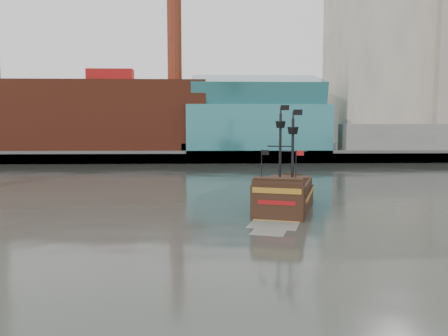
{
  "coord_description": "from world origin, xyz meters",
  "views": [
    {
      "loc": [
        -0.56,
        -26.11,
        7.65
      ],
      "look_at": [
        0.81,
        11.45,
        4.0
      ],
      "focal_mm": 35.0,
      "sensor_mm": 36.0,
      "label": 1
    }
  ],
  "objects": [
    {
      "name": "promenade_far",
      "position": [
        0.0,
        92.0,
        1.0
      ],
      "size": [
        220.0,
        60.0,
        2.0
      ],
      "primitive_type": "cube",
      "color": "slate",
      "rests_on": "ground"
    },
    {
      "name": "pirate_ship",
      "position": [
        6.48,
        13.25,
        0.93
      ],
      "size": [
        8.0,
        14.33,
        10.28
      ],
      "rotation": [
        0.0,
        0.0,
        -0.3
      ],
      "color": "black",
      "rests_on": "ground"
    },
    {
      "name": "seawall",
      "position": [
        0.0,
        62.5,
        1.3
      ],
      "size": [
        220.0,
        1.0,
        2.6
      ],
      "primitive_type": "cube",
      "color": "#4C4C49",
      "rests_on": "ground"
    },
    {
      "name": "skyline",
      "position": [
        5.21,
        84.56,
        24.55
      ],
      "size": [
        149.0,
        45.0,
        62.0
      ],
      "color": "brown",
      "rests_on": "promenade_far"
    },
    {
      "name": "ground",
      "position": [
        0.0,
        0.0,
        0.0
      ],
      "size": [
        400.0,
        400.0,
        0.0
      ],
      "primitive_type": "plane",
      "color": "#272A25",
      "rests_on": "ground"
    }
  ]
}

